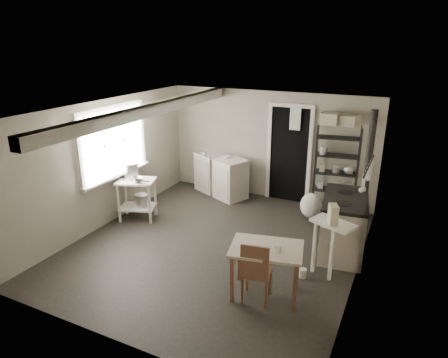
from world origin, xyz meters
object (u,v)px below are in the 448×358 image
at_px(chair, 257,267).
at_px(flour_sack, 311,206).
at_px(shelf_rack, 336,166).
at_px(work_table, 266,270).
at_px(stove, 343,227).
at_px(stockpot, 131,171).
at_px(prep_table, 137,199).
at_px(base_cabinets, 221,174).

bearing_deg(chair, flour_sack, 80.62).
relative_size(shelf_rack, chair, 1.98).
distance_m(work_table, flour_sack, 2.72).
height_order(stove, flour_sack, stove).
height_order(work_table, chair, chair).
bearing_deg(stockpot, prep_table, -20.52).
distance_m(prep_table, chair, 3.29).
height_order(base_cabinets, work_table, base_cabinets).
bearing_deg(work_table, shelf_rack, 85.42).
bearing_deg(base_cabinets, prep_table, -90.54).
relative_size(base_cabinets, chair, 1.50).
bearing_deg(work_table, stockpot, 158.35).
bearing_deg(shelf_rack, work_table, -104.52).
bearing_deg(flour_sack, stove, -54.25).
distance_m(prep_table, flour_sack, 3.35).
xyz_separation_m(shelf_rack, stove, (0.46, -1.58, -0.51)).
bearing_deg(stove, stockpot, 177.72).
height_order(shelf_rack, work_table, shelf_rack).
bearing_deg(stockpot, work_table, -21.65).
bearing_deg(flour_sack, stockpot, -155.22).
bearing_deg(prep_table, flour_sack, 26.64).
distance_m(prep_table, stove, 3.79).
height_order(stove, chair, chair).
height_order(shelf_rack, stove, shelf_rack).
xyz_separation_m(shelf_rack, work_table, (-0.26, -3.21, -0.57)).
distance_m(base_cabinets, chair, 3.88).
height_order(base_cabinets, stove, stove).
height_order(prep_table, chair, chair).
relative_size(stove, chair, 1.36).
bearing_deg(shelf_rack, flour_sack, -133.20).
distance_m(prep_table, base_cabinets, 2.06).
bearing_deg(shelf_rack, base_cabinets, 172.98).
relative_size(prep_table, stove, 0.65).
relative_size(base_cabinets, work_table, 1.41).
distance_m(stove, work_table, 1.78).
relative_size(shelf_rack, stove, 1.46).
xyz_separation_m(base_cabinets, chair, (2.13, -3.24, 0.02)).
xyz_separation_m(stove, chair, (-0.78, -1.78, 0.05)).
distance_m(stockpot, chair, 3.47).
distance_m(base_cabinets, flour_sack, 2.17).
bearing_deg(chair, shelf_rack, 75.10).
bearing_deg(chair, prep_table, 145.97).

